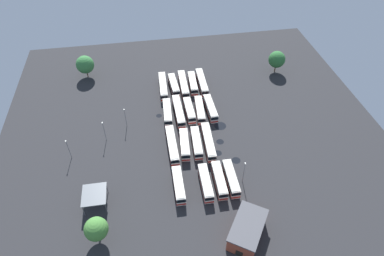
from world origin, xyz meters
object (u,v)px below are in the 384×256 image
object	(u,v)px
bus_row0_slot4	(202,82)
lamp_post_by_building	(125,117)
bus_row0_slot1	(174,85)
lamp_post_far_corner	(68,148)
tree_north_edge	(96,229)
bus_row0_slot3	(193,83)
bus_row2_slot2	(197,143)
bus_row0_slot2	(183,84)
bus_row3_slot4	(231,178)
tree_east_edge	(85,65)
tree_west_edge	(277,59)
bus_row1_slot3	(200,110)
maintenance_shelter	(94,195)
bus_row0_slot0	(163,86)
bus_row2_slot0	(172,145)
bus_row2_slot1	(185,144)
bus_row3_slot3	(219,180)
bus_row1_slot4	(210,108)
bus_row2_slot3	(208,142)
bus_row1_slot0	(167,112)
bus_row1_slot1	(178,111)
depot_building	(247,230)
bus_row3_slot0	(179,185)
lamp_post_mid_lot	(104,131)
lamp_post_near_entrance	(244,172)
bus_row1_slot2	(189,110)
bus_row3_slot2	(206,183)

from	to	relation	value
bus_row0_slot4	lamp_post_by_building	size ratio (longest dim) A/B	2.06
bus_row0_slot1	bus_row0_slot4	distance (m)	11.03
lamp_post_far_corner	tree_north_edge	size ratio (longest dim) A/B	0.90
bus_row0_slot3	bus_row2_slot2	size ratio (longest dim) A/B	1.00
bus_row0_slot2	bus_row0_slot4	xyz separation A→B (m)	(-0.19, 7.31, 0.00)
bus_row3_slot4	tree_east_edge	world-z (taller)	tree_east_edge
tree_west_edge	tree_east_edge	bearing A→B (deg)	-96.87
bus_row1_slot3	maintenance_shelter	distance (m)	47.42
tree_east_edge	bus_row0_slot0	bearing A→B (deg)	64.01
bus_row2_slot0	bus_row0_slot4	bearing A→B (deg)	153.74
bus_row2_slot1	bus_row2_slot0	bearing A→B (deg)	-95.25
bus_row2_slot1	bus_row3_slot3	size ratio (longest dim) A/B	1.00
bus_row3_slot3	lamp_post_far_corner	world-z (taller)	lamp_post_far_corner
bus_row2_slot0	bus_row1_slot4	bearing A→B (deg)	134.95
bus_row0_slot0	bus_row2_slot2	world-z (taller)	same
bus_row2_slot2	bus_row2_slot3	xyz separation A→B (m)	(0.17, 3.77, 0.00)
bus_row1_slot0	bus_row3_slot3	world-z (taller)	same
bus_row1_slot3	tree_east_edge	bearing A→B (deg)	-126.95
bus_row1_slot1	bus_row3_slot3	distance (m)	32.79
bus_row1_slot3	bus_row1_slot0	bearing A→B (deg)	-92.96
bus_row2_slot0	tree_east_edge	distance (m)	54.31
bus_row2_slot3	depot_building	distance (m)	32.62
lamp_post_by_building	bus_row3_slot0	bearing A→B (deg)	25.30
bus_row2_slot3	lamp_post_mid_lot	size ratio (longest dim) A/B	1.97
bus_row1_slot3	bus_row1_slot4	bearing A→B (deg)	94.37
bus_row0_slot0	bus_row2_slot3	xyz separation A→B (m)	(32.09, 11.08, 0.00)
bus_row2_slot1	bus_row1_slot3	bearing A→B (deg)	153.54
bus_row2_slot3	lamp_post_near_entrance	xyz separation A→B (m)	(15.68, 6.96, 2.63)
lamp_post_by_building	depot_building	bearing A→B (deg)	31.73
bus_row3_slot3	bus_row2_slot0	bearing A→B (deg)	-144.22
bus_row1_slot2	bus_row2_slot3	distance (m)	16.60
bus_row1_slot3	bus_row3_slot0	world-z (taller)	same
bus_row1_slot3	bus_row3_slot2	distance (m)	31.97
maintenance_shelter	tree_west_edge	size ratio (longest dim) A/B	0.81
bus_row1_slot1	tree_west_edge	size ratio (longest dim) A/B	1.66
maintenance_shelter	bus_row2_slot1	bearing A→B (deg)	121.56
bus_row0_slot4	bus_row3_slot2	bearing A→B (deg)	-9.57
bus_row1_slot4	depot_building	distance (m)	48.63
bus_row1_slot4	lamp_post_far_corner	bearing A→B (deg)	-73.45
bus_row3_slot2	tree_west_edge	xyz separation A→B (m)	(-53.03, 39.83, 3.88)
bus_row0_slot1	bus_row3_slot0	distance (m)	47.64
bus_row3_slot0	lamp_post_by_building	xyz separation A→B (m)	(-29.32, -13.86, 2.23)
bus_row1_slot0	bus_row3_slot2	xyz separation A→B (m)	(32.27, 7.17, -0.00)
bus_row2_slot2	lamp_post_near_entrance	bearing A→B (deg)	34.10
bus_row3_slot0	bus_row2_slot2	bearing A→B (deg)	152.97
bus_row1_slot3	tree_west_edge	distance (m)	41.68
bus_row1_slot3	lamp_post_near_entrance	distance (m)	32.36
bus_row3_slot4	bus_row1_slot0	bearing A→B (deg)	-155.32
bus_row1_slot4	bus_row0_slot0	bearing A→B (deg)	-136.36
bus_row1_slot2	bus_row2_slot3	xyz separation A→B (m)	(16.23, 3.49, 0.00)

